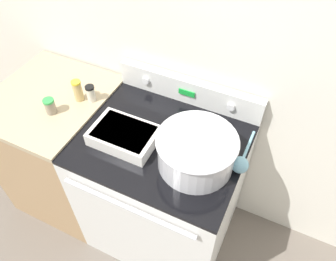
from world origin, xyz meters
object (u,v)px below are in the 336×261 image
(mixing_bowl, at_px, (196,150))
(casserole_dish, at_px, (124,135))
(ladle, at_px, (241,163))
(spice_jar_black_cap, at_px, (91,93))
(spice_jar_yellow_cap, at_px, (78,90))
(spice_jar_green_cap, at_px, (50,106))

(mixing_bowl, relative_size, casserole_dish, 1.16)
(ladle, height_order, spice_jar_black_cap, spice_jar_black_cap)
(casserole_dish, relative_size, spice_jar_black_cap, 3.31)
(spice_jar_black_cap, xyz_separation_m, spice_jar_yellow_cap, (-0.06, -0.02, 0.01))
(ladle, bearing_deg, spice_jar_green_cap, -175.08)
(ladle, height_order, spice_jar_green_cap, spice_jar_green_cap)
(mixing_bowl, bearing_deg, spice_jar_green_cap, -178.21)
(casserole_dish, bearing_deg, ladle, 8.30)
(casserole_dish, bearing_deg, spice_jar_green_cap, -179.41)
(mixing_bowl, relative_size, spice_jar_yellow_cap, 2.96)
(spice_jar_yellow_cap, bearing_deg, mixing_bowl, -9.51)
(mixing_bowl, height_order, ladle, mixing_bowl)
(mixing_bowl, xyz_separation_m, ladle, (0.19, 0.06, -0.06))
(mixing_bowl, height_order, spice_jar_yellow_cap, mixing_bowl)
(mixing_bowl, xyz_separation_m, casserole_dish, (-0.36, -0.02, -0.05))
(casserole_dish, height_order, spice_jar_green_cap, spice_jar_green_cap)
(mixing_bowl, bearing_deg, spice_jar_black_cap, 167.65)
(casserole_dish, bearing_deg, spice_jar_black_cap, 151.32)
(ladle, relative_size, spice_jar_black_cap, 3.09)
(casserole_dish, height_order, spice_jar_black_cap, spice_jar_black_cap)
(mixing_bowl, relative_size, spice_jar_black_cap, 3.85)
(spice_jar_green_cap, bearing_deg, ladle, 4.92)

